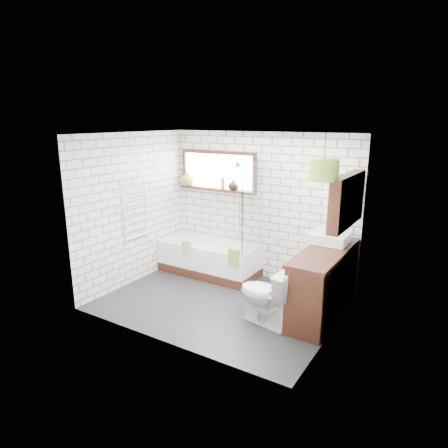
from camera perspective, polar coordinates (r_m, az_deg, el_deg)
The scene contains 22 objects.
floor at distance 6.18m, azimuth -0.54°, elevation -11.16°, with size 3.40×2.60×0.01m, color black.
ceiling at distance 5.56m, azimuth -0.61°, elevation 12.78°, with size 3.40×2.60×0.01m, color white.
wall_back at distance 6.85m, azimuth 5.29°, elevation 2.51°, with size 3.40×0.01×2.50m, color white.
wall_front at distance 4.74m, azimuth -9.07°, elevation -3.23°, with size 3.40×0.01×2.50m, color white.
wall_left at distance 6.79m, azimuth -12.83°, elevation 2.08°, with size 0.01×2.60×2.50m, color white.
wall_right at distance 5.07m, azimuth 15.93°, elevation -2.41°, with size 0.01×2.60×2.50m, color white.
window at distance 7.13m, azimuth -0.93°, elevation 7.55°, with size 1.52×0.16×0.68m, color black.
towel_radiator at distance 6.77m, azimuth -12.53°, elevation 1.63°, with size 0.06×0.52×1.00m, color white.
mirror_cabinet at distance 5.56m, azimuth 17.13°, elevation 3.25°, with size 0.16×1.20×0.70m, color black.
shower_riser at distance 6.98m, azimuth 2.20°, elevation 3.63°, with size 0.02×0.02×1.30m, color silver.
bathtub at distance 7.18m, azimuth -2.10°, elevation -4.86°, with size 1.77×0.78×0.57m, color white.
shower_screen at distance 6.46m, azimuth 4.20°, elevation 2.45°, with size 0.02×0.72×1.50m, color white.
towel_green at distance 6.41m, azimuth 1.41°, elevation -4.79°, with size 0.20×0.05×0.27m, color olive.
towel_beige at distance 6.91m, azimuth -5.38°, elevation -3.38°, with size 0.19×0.05×0.25m, color tan.
vanity at distance 5.81m, azimuth 14.04°, elevation -8.14°, with size 0.54×1.68×0.96m, color black.
basin at distance 5.96m, azimuth 14.87°, elevation -1.94°, with size 0.51×0.45×0.15m, color white.
tap at distance 5.91m, azimuth 16.38°, elevation -1.71°, with size 0.03×0.03×0.15m, color silver.
toilet at distance 5.47m, azimuth 6.04°, elevation -10.03°, with size 0.81×0.46×0.83m, color white.
vase_olive at distance 7.50m, azimuth -5.26°, elevation 6.44°, with size 0.26×0.26×0.27m, color olive.
vase_dark at distance 6.96m, azimuth 1.34°, elevation 5.51°, with size 0.19×0.19×0.19m, color black.
bottle at distance 7.07m, azimuth -0.17°, elevation 5.71°, with size 0.07×0.07×0.21m, color olive.
pendant at distance 5.04m, azimuth 14.06°, elevation 7.51°, with size 0.36×0.36×0.27m, color olive.
Camera 1 is at (2.98, -4.69, 2.70)m, focal length 32.00 mm.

